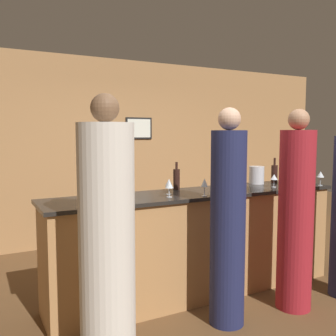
# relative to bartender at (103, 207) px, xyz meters

# --- Properties ---
(ground_plane) EXTENTS (14.00, 14.00, 0.00)m
(ground_plane) POSITION_rel_bartender_xyz_m (0.76, -0.81, -0.84)
(ground_plane) COLOR brown
(back_wall) EXTENTS (8.00, 0.08, 2.80)m
(back_wall) POSITION_rel_bartender_xyz_m (0.76, 1.51, 0.56)
(back_wall) COLOR #A37547
(back_wall) RESTS_ON ground_plane
(bar_counter) EXTENTS (3.18, 0.65, 1.07)m
(bar_counter) POSITION_rel_bartender_xyz_m (0.76, -0.81, -0.30)
(bar_counter) COLOR #B27F4C
(bar_counter) RESTS_ON ground_plane
(bartender) EXTENTS (0.33, 0.33, 1.80)m
(bartender) POSITION_rel_bartender_xyz_m (0.00, 0.00, 0.00)
(bartender) COLOR #1E234C
(bartender) RESTS_ON ground_plane
(guest_0) EXTENTS (0.33, 0.33, 1.89)m
(guest_0) POSITION_rel_bartender_xyz_m (1.40, -1.52, 0.04)
(guest_0) COLOR maroon
(guest_0) RESTS_ON ground_plane
(guest_1) EXTENTS (0.39, 0.39, 1.94)m
(guest_1) POSITION_rel_bartender_xyz_m (-0.48, -1.58, 0.06)
(guest_1) COLOR silver
(guest_1) RESTS_ON ground_plane
(guest_2) EXTENTS (0.31, 0.31, 1.89)m
(guest_2) POSITION_rel_bartender_xyz_m (0.65, -1.46, 0.05)
(guest_2) COLOR #1E234C
(guest_2) RESTS_ON ground_plane
(wine_bottle_0) EXTENTS (0.07, 0.07, 0.30)m
(wine_bottle_0) POSITION_rel_bartender_xyz_m (1.20, -0.80, 0.35)
(wine_bottle_0) COLOR black
(wine_bottle_0) RESTS_ON bar_counter
(wine_bottle_1) EXTENTS (0.07, 0.07, 0.29)m
(wine_bottle_1) POSITION_rel_bartender_xyz_m (0.63, -0.57, 0.35)
(wine_bottle_1) COLOR black
(wine_bottle_1) RESTS_ON bar_counter
(wine_bottle_2) EXTENTS (0.08, 0.08, 0.30)m
(wine_bottle_2) POSITION_rel_bartender_xyz_m (1.96, -0.63, 0.34)
(wine_bottle_2) COLOR black
(wine_bottle_2) RESTS_ON bar_counter
(ice_bucket) EXTENTS (0.18, 0.18, 0.21)m
(ice_bucket) POSITION_rel_bartender_xyz_m (1.70, -0.61, 0.33)
(ice_bucket) COLOR silver
(ice_bucket) RESTS_ON bar_counter
(wine_glass_0) EXTENTS (0.08, 0.08, 0.16)m
(wine_glass_0) POSITION_rel_bartender_xyz_m (2.25, -1.06, 0.35)
(wine_glass_0) COLOR silver
(wine_glass_0) RESTS_ON bar_counter
(wine_glass_1) EXTENTS (0.08, 0.08, 0.14)m
(wine_glass_1) POSITION_rel_bartender_xyz_m (1.68, -0.92, 0.34)
(wine_glass_1) COLOR silver
(wine_glass_1) RESTS_ON bar_counter
(wine_glass_2) EXTENTS (0.08, 0.08, 0.16)m
(wine_glass_2) POSITION_rel_bartender_xyz_m (0.34, -0.96, 0.35)
(wine_glass_2) COLOR silver
(wine_glass_2) RESTS_ON bar_counter
(wine_glass_3) EXTENTS (0.06, 0.06, 0.14)m
(wine_glass_3) POSITION_rel_bartender_xyz_m (1.04, -0.91, 0.33)
(wine_glass_3) COLOR silver
(wine_glass_3) RESTS_ON bar_counter
(wine_glass_4) EXTENTS (0.07, 0.07, 0.17)m
(wine_glass_4) POSITION_rel_bartender_xyz_m (0.67, -1.05, 0.35)
(wine_glass_4) COLOR silver
(wine_glass_4) RESTS_ON bar_counter
(wine_glass_5) EXTENTS (0.06, 0.06, 0.16)m
(wine_glass_5) POSITION_rel_bartender_xyz_m (0.88, -1.02, 0.34)
(wine_glass_5) COLOR silver
(wine_glass_5) RESTS_ON bar_counter
(wine_glass_6) EXTENTS (0.07, 0.07, 0.15)m
(wine_glass_6) POSITION_rel_bartender_xyz_m (0.42, -0.82, 0.34)
(wine_glass_6) COLOR silver
(wine_glass_6) RESTS_ON bar_counter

